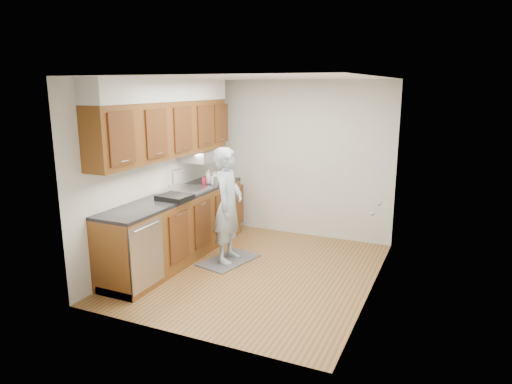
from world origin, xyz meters
TOP-DOWN VIEW (x-y plane):
  - floor at (0.00, 0.00)m, footprint 3.50×3.50m
  - ceiling at (0.00, 0.00)m, footprint 3.50×3.50m
  - wall_left at (-1.50, 0.00)m, footprint 0.02×3.50m
  - wall_right at (1.50, 0.00)m, footprint 0.02×3.50m
  - wall_back at (0.00, 1.75)m, footprint 3.00×0.02m
  - counter at (-1.20, -0.00)m, footprint 0.64×2.80m
  - upper_cabinets at (-1.33, 0.05)m, footprint 0.47×2.80m
  - closet_door at (1.49, 0.30)m, footprint 0.02×1.22m
  - floor_mat at (-0.50, 0.18)m, footprint 0.68×0.94m
  - person at (-0.50, 0.18)m, footprint 0.51×0.69m
  - soap_bottle_a at (-1.14, 0.77)m, footprint 0.13×0.13m
  - soap_bottle_b at (-1.06, 0.78)m, footprint 0.11×0.11m
  - soap_bottle_c at (-1.07, 0.86)m, footprint 0.20×0.20m
  - soda_can at (-1.14, 0.65)m, footprint 0.09×0.09m
  - steel_can at (-1.01, 0.76)m, footprint 0.07×0.07m
  - dish_rack at (-1.05, -0.28)m, footprint 0.44×0.38m

SIDE VIEW (x-z plane):
  - floor at x=0.00m, z-range 0.00..0.00m
  - floor_mat at x=-0.50m, z-range 0.00..0.02m
  - counter at x=-1.20m, z-range -0.16..1.14m
  - person at x=-0.50m, z-range 0.02..1.82m
  - dish_rack at x=-1.05m, z-range 0.94..1.01m
  - steel_can at x=-1.01m, z-range 0.94..1.06m
  - soda_can at x=-1.14m, z-range 0.94..1.06m
  - closet_door at x=1.49m, z-range 0.00..2.05m
  - soap_bottle_b at x=-1.06m, z-range 0.94..1.12m
  - soap_bottle_c at x=-1.07m, z-range 0.94..1.13m
  - soap_bottle_a at x=-1.14m, z-range 0.94..1.18m
  - wall_left at x=-1.50m, z-range 0.00..2.50m
  - wall_right at x=1.50m, z-range 0.00..2.50m
  - wall_back at x=0.00m, z-range 0.00..2.50m
  - upper_cabinets at x=-1.33m, z-range 1.34..2.55m
  - ceiling at x=0.00m, z-range 2.50..2.50m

